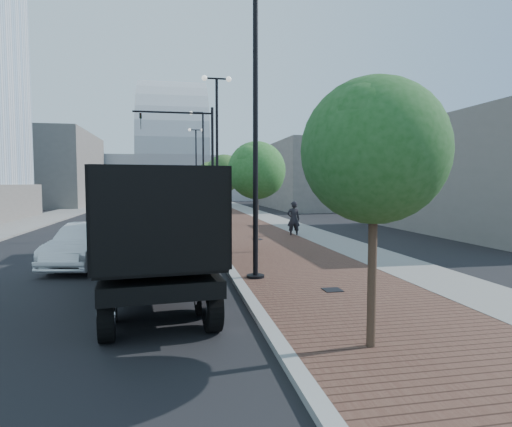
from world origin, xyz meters
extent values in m
cube|color=#4C2D23|center=(3.50, 40.00, 0.06)|extent=(7.00, 140.00, 0.12)
cube|color=slate|center=(6.20, 40.00, 0.07)|extent=(2.40, 140.00, 0.13)
cube|color=gray|center=(0.00, 40.00, 0.07)|extent=(0.30, 140.00, 0.14)
cube|color=slate|center=(-13.00, 40.00, 0.06)|extent=(4.00, 140.00, 0.12)
cube|color=black|center=(-3.23, 16.32, 1.68)|extent=(2.71, 2.80, 2.57)
cube|color=black|center=(-3.38, 17.81, 0.84)|extent=(2.41, 0.72, 1.28)
cube|color=black|center=(-3.09, 14.82, 1.04)|extent=(2.54, 1.03, 0.49)
cube|color=black|center=(-2.55, 9.35, 1.04)|extent=(3.25, 9.28, 0.35)
cube|color=black|center=(-2.55, 9.35, 1.43)|extent=(3.35, 9.29, 0.12)
cube|color=black|center=(-3.78, 9.23, 2.42)|extent=(1.01, 9.06, 1.98)
cube|color=black|center=(-1.32, 9.47, 2.42)|extent=(1.01, 9.06, 1.98)
cube|color=black|center=(-2.10, 4.83, 2.42)|extent=(2.47, 0.36, 1.98)
cube|color=black|center=(-2.99, 13.87, 2.42)|extent=(2.47, 0.36, 1.98)
cylinder|color=black|center=(-4.21, 15.62, 0.54)|extent=(0.40, 1.11, 1.09)
cylinder|color=silver|center=(-4.21, 15.62, 0.54)|extent=(0.39, 0.62, 0.59)
cylinder|color=black|center=(-2.14, 15.82, 0.54)|extent=(0.40, 1.11, 1.09)
cylinder|color=silver|center=(-2.14, 15.82, 0.54)|extent=(0.39, 0.62, 0.59)
cylinder|color=black|center=(-4.36, 17.21, 0.54)|extent=(0.40, 1.11, 1.09)
cylinder|color=silver|center=(-4.36, 17.21, 0.54)|extent=(0.39, 0.62, 0.59)
cylinder|color=black|center=(-2.30, 17.41, 0.54)|extent=(0.40, 1.11, 1.09)
cylinder|color=silver|center=(-2.30, 17.41, 0.54)|extent=(0.39, 0.62, 0.59)
cylinder|color=black|center=(-3.21, 5.47, 0.54)|extent=(0.40, 1.11, 1.09)
cylinder|color=silver|center=(-3.21, 5.47, 0.54)|extent=(0.39, 0.62, 0.59)
cylinder|color=black|center=(-1.14, 5.67, 0.54)|extent=(0.40, 1.11, 1.09)
cylinder|color=silver|center=(-1.14, 5.67, 0.54)|extent=(0.39, 0.62, 0.59)
cylinder|color=black|center=(-3.33, 6.66, 0.54)|extent=(0.40, 1.11, 1.09)
cylinder|color=silver|center=(-3.33, 6.66, 0.54)|extent=(0.39, 0.62, 0.59)
cylinder|color=black|center=(-1.26, 6.86, 0.54)|extent=(0.40, 1.11, 1.09)
cylinder|color=silver|center=(-1.26, 6.86, 0.54)|extent=(0.39, 0.62, 0.59)
cylinder|color=black|center=(-3.89, 12.43, 0.54)|extent=(0.40, 1.11, 1.09)
cylinder|color=silver|center=(-3.89, 12.43, 0.54)|extent=(0.39, 0.62, 0.59)
cylinder|color=black|center=(-1.83, 12.64, 0.54)|extent=(0.40, 1.11, 1.09)
cylinder|color=silver|center=(-1.83, 12.64, 0.54)|extent=(0.39, 0.62, 0.59)
cylinder|color=black|center=(-4.01, 13.63, 0.54)|extent=(0.40, 1.11, 1.09)
cylinder|color=silver|center=(-4.01, 13.63, 0.54)|extent=(0.39, 0.62, 0.59)
cylinder|color=black|center=(-1.95, 13.83, 0.54)|extent=(0.40, 1.11, 1.09)
cylinder|color=silver|center=(-1.95, 13.83, 0.54)|extent=(0.39, 0.62, 0.59)
imported|color=silver|center=(-5.06, 13.68, 0.80)|extent=(2.63, 5.08, 1.60)
imported|color=black|center=(-6.35, 33.63, 0.66)|extent=(2.88, 5.03, 1.32)
imported|color=black|center=(-3.25, 42.25, 0.69)|extent=(2.40, 4.95, 1.39)
imported|color=black|center=(4.83, 20.55, 1.03)|extent=(0.77, 0.51, 2.07)
cylinder|color=black|center=(0.60, 10.00, 0.10)|extent=(0.56, 0.56, 0.20)
cylinder|color=black|center=(0.60, 10.00, 4.62)|extent=(0.16, 0.16, 9.00)
cylinder|color=black|center=(0.60, 22.00, 0.10)|extent=(0.56, 0.56, 0.20)
cylinder|color=black|center=(0.60, 22.00, 4.62)|extent=(0.16, 0.16, 9.00)
cylinder|color=black|center=(0.60, 22.00, 9.12)|extent=(1.40, 0.10, 0.10)
sphere|color=silver|center=(-0.10, 22.00, 9.12)|extent=(0.32, 0.32, 0.32)
sphere|color=silver|center=(1.30, 22.00, 9.12)|extent=(0.32, 0.32, 0.32)
cylinder|color=black|center=(0.60, 34.00, 0.10)|extent=(0.56, 0.56, 0.20)
cylinder|color=black|center=(0.60, 34.00, 4.62)|extent=(0.16, 0.16, 9.00)
cylinder|color=black|center=(0.10, 34.00, 9.12)|extent=(1.00, 0.10, 0.10)
sphere|color=silver|center=(-0.40, 34.00, 9.05)|extent=(0.32, 0.32, 0.32)
cylinder|color=black|center=(0.60, 46.00, 0.10)|extent=(0.56, 0.56, 0.20)
cylinder|color=black|center=(0.60, 46.00, 4.62)|extent=(0.16, 0.16, 9.00)
cylinder|color=black|center=(0.60, 46.00, 9.12)|extent=(1.40, 0.10, 0.10)
sphere|color=silver|center=(-0.10, 46.00, 9.12)|extent=(0.32, 0.32, 0.32)
sphere|color=silver|center=(1.30, 46.00, 9.12)|extent=(0.32, 0.32, 0.32)
cylinder|color=black|center=(0.60, 25.00, 4.00)|extent=(0.18, 0.18, 8.00)
cylinder|color=black|center=(-1.90, 25.00, 7.60)|extent=(5.00, 0.12, 0.12)
imported|color=black|center=(-3.90, 25.00, 7.00)|extent=(0.16, 0.20, 1.00)
cylinder|color=#382619|center=(1.60, 4.00, 1.71)|extent=(0.16, 0.16, 3.41)
sphere|color=#1C4E1A|center=(1.60, 4.00, 3.65)|extent=(2.60, 2.60, 2.60)
sphere|color=#1C4E1A|center=(2.00, 4.30, 3.41)|extent=(1.82, 1.82, 1.82)
sphere|color=#1C4E1A|center=(1.30, 3.70, 3.99)|extent=(1.56, 1.56, 1.56)
cylinder|color=#382619|center=(1.60, 15.00, 1.70)|extent=(0.16, 0.16, 3.40)
sphere|color=#256321|center=(1.60, 15.00, 3.65)|extent=(2.49, 2.49, 2.49)
sphere|color=#256321|center=(2.00, 15.30, 3.40)|extent=(1.74, 1.74, 1.74)
sphere|color=#256321|center=(1.30, 14.70, 3.99)|extent=(1.49, 1.49, 1.49)
cylinder|color=#382619|center=(1.60, 27.00, 1.78)|extent=(0.16, 0.16, 3.56)
sphere|color=#29541C|center=(1.60, 27.00, 3.82)|extent=(2.62, 2.62, 2.62)
sphere|color=#29541C|center=(2.00, 27.30, 3.56)|extent=(1.84, 1.84, 1.84)
sphere|color=#29541C|center=(1.30, 26.70, 4.17)|extent=(1.57, 1.57, 1.57)
cylinder|color=#382619|center=(1.60, 39.00, 1.85)|extent=(0.16, 0.16, 3.70)
sphere|color=#386021|center=(1.60, 39.00, 3.96)|extent=(2.55, 2.55, 2.55)
sphere|color=#386021|center=(2.00, 39.30, 3.70)|extent=(1.79, 1.79, 1.79)
sphere|color=#386021|center=(1.30, 38.70, 4.33)|extent=(1.53, 1.53, 1.53)
cube|color=#A1A6AB|center=(-2.00, 85.00, 4.00)|extent=(50.00, 28.00, 8.00)
cube|color=#66615C|center=(-20.00, 60.00, 5.00)|extent=(14.00, 20.00, 10.00)
cube|color=#605C57|center=(16.00, 50.00, 4.00)|extent=(12.00, 22.00, 8.00)
cube|color=#66615C|center=(18.00, 20.00, 3.50)|extent=(10.00, 16.00, 7.00)
cube|color=black|center=(2.40, 8.00, 0.13)|extent=(0.50, 0.50, 0.02)
cube|color=black|center=(2.40, 19.00, 0.13)|extent=(0.50, 0.50, 0.02)
camera|label=1|loc=(-1.89, -3.08, 3.07)|focal=30.01mm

